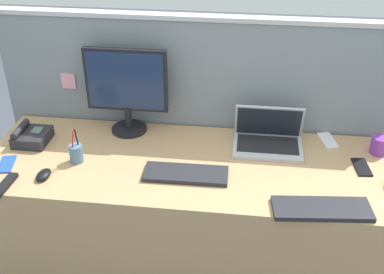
{
  "coord_description": "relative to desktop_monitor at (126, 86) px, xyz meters",
  "views": [
    {
      "loc": [
        0.25,
        -1.95,
        2.05
      ],
      "look_at": [
        0.0,
        0.05,
        0.83
      ],
      "focal_mm": 44.47,
      "sensor_mm": 36.0,
      "label": 1
    }
  ],
  "objects": [
    {
      "name": "cell_phone_blue_case",
      "position": [
        -0.53,
        -0.42,
        -0.26
      ],
      "size": [
        0.1,
        0.16,
        0.01
      ],
      "primitive_type": "cube",
      "rotation": [
        0.0,
        0.0,
        0.22
      ],
      "color": "blue",
      "rests_on": "desk"
    },
    {
      "name": "ground_plane",
      "position": [
        0.38,
        -0.28,
        -0.97
      ],
      "size": [
        10.0,
        10.0,
        0.0
      ],
      "primitive_type": "plane",
      "color": "#424751"
    },
    {
      "name": "laptop",
      "position": [
        0.76,
        -0.07,
        -0.22
      ],
      "size": [
        0.36,
        0.25,
        0.21
      ],
      "color": "#B2B5BC",
      "rests_on": "desk"
    },
    {
      "name": "computer_mouse_right_hand",
      "position": [
        -0.3,
        -0.5,
        -0.25
      ],
      "size": [
        0.07,
        0.11,
        0.03
      ],
      "primitive_type": "ellipsoid",
      "rotation": [
        0.0,
        0.0,
        -0.12
      ],
      "color": "black",
      "rests_on": "desk"
    },
    {
      "name": "cell_phone_white_slab",
      "position": [
        1.09,
        0.01,
        -0.26
      ],
      "size": [
        0.1,
        0.17,
        0.01
      ],
      "primitive_type": "cube",
      "rotation": [
        0.0,
        0.0,
        0.24
      ],
      "color": "silver",
      "rests_on": "desk"
    },
    {
      "name": "cubicle_divider",
      "position": [
        0.38,
        0.12,
        -0.31
      ],
      "size": [
        2.22,
        0.08,
        1.33
      ],
      "color": "gray",
      "rests_on": "ground_plane"
    },
    {
      "name": "keyboard_main",
      "position": [
        0.37,
        -0.4,
        -0.26
      ],
      "size": [
        0.41,
        0.15,
        0.02
      ],
      "primitive_type": "cube",
      "rotation": [
        0.0,
        0.0,
        0.02
      ],
      "color": "#232328",
      "rests_on": "desk"
    },
    {
      "name": "desk_phone",
      "position": [
        -0.49,
        -0.19,
        -0.23
      ],
      "size": [
        0.17,
        0.18,
        0.1
      ],
      "color": "#232328",
      "rests_on": "desk"
    },
    {
      "name": "keyboard_spare",
      "position": [
        0.99,
        -0.58,
        -0.26
      ],
      "size": [
        0.44,
        0.19,
        0.02
      ],
      "primitive_type": "cube",
      "rotation": [
        0.0,
        0.0,
        0.1
      ],
      "color": "#232328",
      "rests_on": "desk"
    },
    {
      "name": "pen_cup",
      "position": [
        -0.19,
        -0.34,
        -0.22
      ],
      "size": [
        0.07,
        0.07,
        0.19
      ],
      "color": "#4C7093",
      "rests_on": "desk"
    },
    {
      "name": "coffee_mug",
      "position": [
        1.33,
        -0.08,
        -0.22
      ],
      "size": [
        0.13,
        0.09,
        0.09
      ],
      "color": "purple",
      "rests_on": "desk"
    },
    {
      "name": "desk",
      "position": [
        0.38,
        -0.28,
        -0.62
      ],
      "size": [
        2.09,
        0.74,
        0.71
      ],
      "primitive_type": "cube",
      "color": "tan",
      "rests_on": "ground_plane"
    },
    {
      "name": "desktop_monitor",
      "position": [
        0.0,
        0.0,
        0.0
      ],
      "size": [
        0.44,
        0.19,
        0.47
      ],
      "color": "black",
      "rests_on": "desk"
    },
    {
      "name": "cell_phone_black_slab",
      "position": [
        1.22,
        -0.23,
        -0.26
      ],
      "size": [
        0.08,
        0.16,
        0.01
      ],
      "primitive_type": "cube",
      "rotation": [
        0.0,
        0.0,
        0.1
      ],
      "color": "black",
      "rests_on": "desk"
    },
    {
      "name": "tv_remote",
      "position": [
        -0.45,
        -0.59,
        -0.26
      ],
      "size": [
        0.05,
        0.17,
        0.02
      ],
      "primitive_type": "cube",
      "rotation": [
        0.0,
        0.0,
        -0.05
      ],
      "color": "black",
      "rests_on": "desk"
    }
  ]
}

